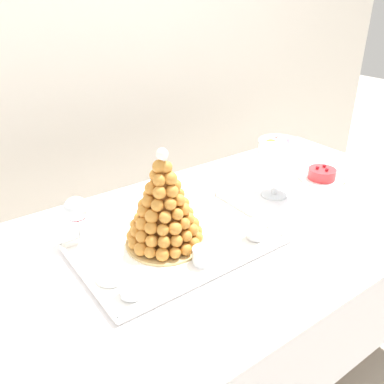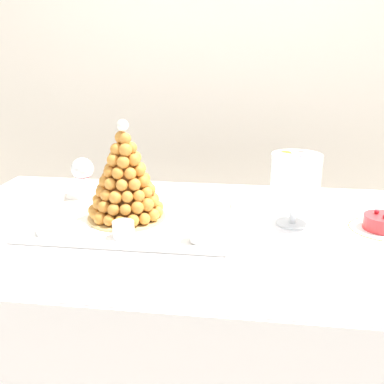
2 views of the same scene
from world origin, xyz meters
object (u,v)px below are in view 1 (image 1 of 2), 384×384
Objects in this scene: fruit_tart_plate at (322,176)px; serving_tray at (178,245)px; macaron_goblet at (277,161)px; dessert_cup_left at (132,287)px; wine_glass at (76,211)px; creme_brulee_ramekin at (111,273)px; croquembouche at (164,208)px; dessert_cup_mid_left at (203,256)px; dessert_cup_centre at (256,230)px.

serving_tray is at bearing -176.25° from fruit_tart_plate.
macaron_goblet is 1.20× the size of fruit_tart_plate.
wine_glass is (-0.01, 0.31, 0.08)m from dessert_cup_left.
serving_tray is 2.55× the size of macaron_goblet.
dessert_cup_left is 0.39× the size of wine_glass.
wine_glass reaches higher than creme_brulee_ramekin.
fruit_tart_plate is at bearing 1.36° from croquembouche.
dessert_cup_mid_left is at bearing -53.48° from wine_glass.
serving_tray is 0.74m from fruit_tart_plate.
creme_brulee_ramekin is (-0.45, 0.08, -0.01)m from dessert_cup_centre.
serving_tray is 0.25m from dessert_cup_left.
croquembouche reaches higher than fruit_tart_plate.
croquembouche is at bearing -176.20° from macaron_goblet.
dessert_cup_mid_left is 0.72× the size of creme_brulee_ramekin.
wine_glass is (-0.71, 0.13, -0.03)m from macaron_goblet.
creme_brulee_ramekin is (-0.01, 0.09, -0.01)m from dessert_cup_left.
fruit_tart_plate is at bearing 3.75° from serving_tray.
dessert_cup_centre is (0.22, -0.11, 0.03)m from serving_tray.
creme_brulee_ramekin is 0.55× the size of wine_glass.
dessert_cup_mid_left is 0.52m from macaron_goblet.
serving_tray is at bearing -47.43° from croquembouche.
dessert_cup_mid_left is (0.22, -0.00, -0.00)m from dessert_cup_left.
serving_tray is 7.08× the size of creme_brulee_ramekin.
dessert_cup_left is at bearing -165.50° from macaron_goblet.
croquembouche reaches higher than dessert_cup_mid_left.
wine_glass is (-0.96, 0.15, 0.09)m from fruit_tart_plate.
macaron_goblet is at bearing 20.89° from dessert_cup_mid_left.
dessert_cup_mid_left is at bearing -77.58° from croquembouche.
dessert_cup_left is at bearing -152.03° from serving_tray.
dessert_cup_centre is at bearing 0.96° from dessert_cup_left.
croquembouche is 0.24m from creme_brulee_ramekin.
croquembouche is at bearing -39.91° from wine_glass.
dessert_cup_centre is 0.54m from fruit_tart_plate.
wine_glass is (-0.23, 0.20, 0.10)m from serving_tray.
macaron_goblet is at bearing 7.59° from serving_tray.
macaron_goblet is at bearing 14.50° from dessert_cup_left.
dessert_cup_mid_left is 0.40× the size of wine_glass.
dessert_cup_left is at bearing -170.20° from fruit_tart_plate.
macaron_goblet is at bearing 33.46° from dessert_cup_centre.
croquembouche is at bearing 15.22° from creme_brulee_ramekin.
macaron_goblet reaches higher than fruit_tart_plate.
fruit_tart_plate is (0.26, -0.02, -0.12)m from macaron_goblet.
wine_glass is (-0.23, 0.31, 0.08)m from dessert_cup_mid_left.
fruit_tart_plate is at bearing -3.47° from macaron_goblet.
wine_glass reaches higher than serving_tray.
macaron_goblet is 1.53× the size of wine_glass.
fruit_tart_plate reaches higher than creme_brulee_ramekin.
croquembouche is 0.77m from fruit_tart_plate.
dessert_cup_left reaches higher than creme_brulee_ramekin.
fruit_tart_plate is at bearing 9.80° from dessert_cup_left.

